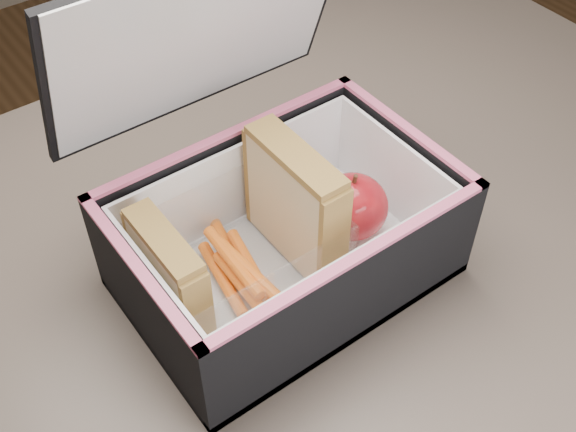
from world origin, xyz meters
The scene contains 8 objects.
kitchen_table centered at (0.00, 0.00, 0.66)m, with size 1.20×0.80×0.75m.
lunch_bag centered at (0.04, 0.02, 0.81)m, with size 0.28×0.25×0.27m.
plastic_tub centered at (-0.01, 0.03, 0.80)m, with size 0.17×0.12×0.07m, color white, non-canonical shape.
sandwich_left centered at (-0.07, 0.03, 0.81)m, with size 0.02×0.09×0.10m.
sandwich_right centered at (0.06, 0.03, 0.82)m, with size 0.03×0.11×0.12m.
carrot_sticks centered at (-0.01, 0.02, 0.78)m, with size 0.05×0.15×0.03m.
paper_napkin centered at (0.11, 0.02, 0.77)m, with size 0.08×0.08×0.01m, color white.
red_apple centered at (0.11, 0.01, 0.80)m, with size 0.07×0.07×0.07m.
Camera 1 is at (-0.21, -0.32, 1.26)m, focal length 45.00 mm.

